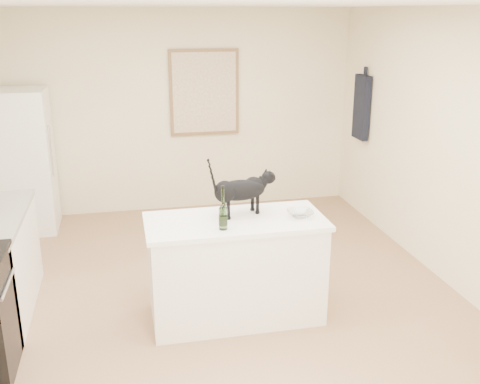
# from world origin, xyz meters

# --- Properties ---
(floor) EXTENTS (5.50, 5.50, 0.00)m
(floor) POSITION_xyz_m (0.00, 0.00, 0.00)
(floor) COLOR #976D50
(floor) RESTS_ON ground
(ceiling) EXTENTS (5.50, 5.50, 0.00)m
(ceiling) POSITION_xyz_m (0.00, 0.00, 2.60)
(ceiling) COLOR white
(ceiling) RESTS_ON ground
(wall_back) EXTENTS (4.50, 0.00, 4.50)m
(wall_back) POSITION_xyz_m (0.00, 2.75, 1.30)
(wall_back) COLOR beige
(wall_back) RESTS_ON ground
(wall_front) EXTENTS (4.50, 0.00, 4.50)m
(wall_front) POSITION_xyz_m (0.00, -2.75, 1.30)
(wall_front) COLOR beige
(wall_front) RESTS_ON ground
(wall_right) EXTENTS (0.00, 5.50, 5.50)m
(wall_right) POSITION_xyz_m (2.25, 0.00, 1.30)
(wall_right) COLOR beige
(wall_right) RESTS_ON ground
(island_base) EXTENTS (1.44, 0.67, 0.86)m
(island_base) POSITION_xyz_m (0.10, -0.20, 0.43)
(island_base) COLOR white
(island_base) RESTS_ON floor
(island_top) EXTENTS (1.50, 0.70, 0.04)m
(island_top) POSITION_xyz_m (0.10, -0.20, 0.88)
(island_top) COLOR white
(island_top) RESTS_ON island_base
(fridge) EXTENTS (0.68, 0.68, 1.70)m
(fridge) POSITION_xyz_m (-1.95, 2.35, 0.85)
(fridge) COLOR white
(fridge) RESTS_ON floor
(artwork_frame) EXTENTS (0.90, 0.03, 1.10)m
(artwork_frame) POSITION_xyz_m (0.30, 2.72, 1.55)
(artwork_frame) COLOR brown
(artwork_frame) RESTS_ON wall_back
(artwork_canvas) EXTENTS (0.82, 0.00, 1.02)m
(artwork_canvas) POSITION_xyz_m (0.30, 2.70, 1.55)
(artwork_canvas) COLOR beige
(artwork_canvas) RESTS_ON wall_back
(hanging_garment) EXTENTS (0.08, 0.34, 0.80)m
(hanging_garment) POSITION_xyz_m (2.19, 2.05, 1.40)
(hanging_garment) COLOR black
(hanging_garment) RESTS_ON wall_right
(black_cat) EXTENTS (0.59, 0.33, 0.39)m
(black_cat) POSITION_xyz_m (0.16, -0.10, 1.10)
(black_cat) COLOR black
(black_cat) RESTS_ON island_top
(wine_bottle) EXTENTS (0.08, 0.08, 0.32)m
(wine_bottle) POSITION_xyz_m (-0.04, -0.39, 1.06)
(wine_bottle) COLOR #305622
(wine_bottle) RESTS_ON island_top
(glass_bowl) EXTENTS (0.22, 0.22, 0.05)m
(glass_bowl) POSITION_xyz_m (0.65, -0.25, 0.93)
(glass_bowl) COLOR white
(glass_bowl) RESTS_ON island_top
(fridge_paper) EXTENTS (0.02, 0.14, 0.18)m
(fridge_paper) POSITION_xyz_m (-1.60, 2.34, 1.15)
(fridge_paper) COLOR beige
(fridge_paper) RESTS_ON fridge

